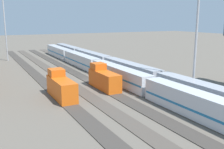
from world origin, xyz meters
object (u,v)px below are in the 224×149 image
(train_on_track_0, at_px, (126,69))
(train_on_track_2, at_px, (104,79))
(light_mast_1, at_px, (4,9))
(train_on_track_4, at_px, (61,87))
(train_on_track_1, at_px, (115,73))
(light_mast_0, at_px, (199,4))

(train_on_track_0, relative_size, train_on_track_2, 11.48)
(train_on_track_0, relative_size, light_mast_1, 4.07)
(train_on_track_4, relative_size, train_on_track_1, 0.09)
(train_on_track_0, height_order, light_mast_0, light_mast_0)
(light_mast_0, xyz_separation_m, light_mast_1, (62.02, 27.01, 0.63))
(train_on_track_1, height_order, light_mast_1, light_mast_1)
(train_on_track_1, height_order, train_on_track_2, train_on_track_2)
(train_on_track_2, height_order, light_mast_0, light_mast_0)
(train_on_track_1, distance_m, train_on_track_2, 6.74)
(train_on_track_0, height_order, train_on_track_1, same)
(train_on_track_1, bearing_deg, light_mast_1, 22.54)
(train_on_track_4, bearing_deg, light_mast_1, 4.12)
(train_on_track_0, xyz_separation_m, light_mast_1, (41.79, 23.75, 15.81))
(train_on_track_2, bearing_deg, train_on_track_0, -51.60)
(train_on_track_1, xyz_separation_m, train_on_track_2, (-4.52, 5.00, 0.10))
(light_mast_1, bearing_deg, train_on_track_0, -150.39)
(train_on_track_4, height_order, train_on_track_2, same)
(train_on_track_0, height_order, train_on_track_2, train_on_track_2)
(train_on_track_4, height_order, light_mast_0, light_mast_0)
(train_on_track_4, bearing_deg, train_on_track_1, -65.12)
(train_on_track_1, xyz_separation_m, light_mast_0, (-16.83, -8.25, 15.18))
(train_on_track_0, xyz_separation_m, train_on_track_2, (-7.93, 10.00, 0.10))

